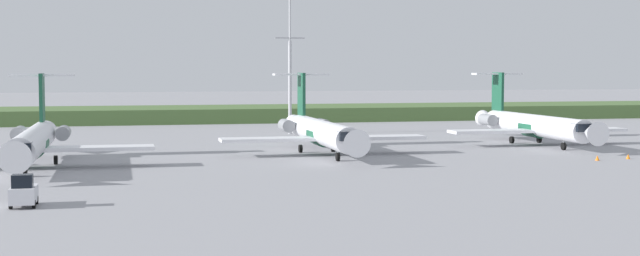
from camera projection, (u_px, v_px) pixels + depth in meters
ground_plane at (284, 140)px, 117.26m from camera, size 500.00×500.00×0.00m
grass_berm at (240, 114)px, 160.28m from camera, size 320.00×20.00×2.55m
regional_jet_nearest at (34, 141)px, 84.45m from camera, size 22.81×31.00×9.00m
regional_jet_second at (320, 131)px, 97.58m from camera, size 22.81×31.00×9.00m
regional_jet_third at (532, 124)px, 109.78m from camera, size 22.81×31.00×9.00m
antenna_mast at (290, 73)px, 127.06m from camera, size 4.40×0.50×21.36m
baggage_tug at (23, 192)px, 60.07m from camera, size 1.72×3.20×2.30m
safety_cone_front_marker at (597, 158)px, 90.50m from camera, size 0.44×0.44×0.55m
safety_cone_mid_marker at (628, 156)px, 92.00m from camera, size 0.44×0.44×0.55m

